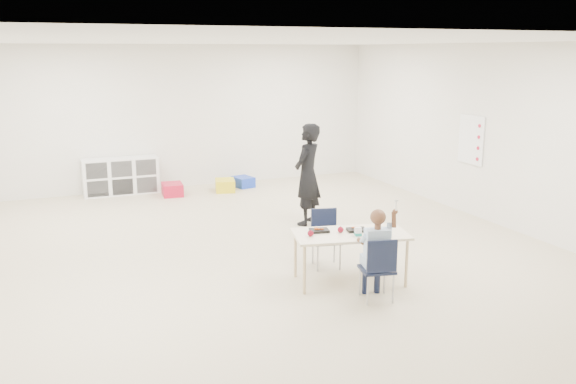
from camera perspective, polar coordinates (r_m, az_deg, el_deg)
name	(u,v)px	position (r m, az deg, el deg)	size (l,w,h in m)	color
room	(255,151)	(7.97, -3.13, 3.84)	(9.00, 9.02, 2.80)	beige
table	(350,257)	(7.25, 5.80, -6.09)	(1.43, 0.93, 0.61)	beige
chair_near	(377,268)	(6.78, 8.32, -7.05)	(0.35, 0.33, 0.73)	black
chair_far	(326,239)	(7.70, 3.61, -4.45)	(0.35, 0.33, 0.73)	black
child	(378,250)	(6.71, 8.37, -5.37)	(0.49, 0.49, 1.15)	#B4D0F4
lunch_tray_near	(356,230)	(7.23, 6.43, -3.54)	(0.22, 0.16, 0.03)	black
lunch_tray_far	(319,231)	(7.17, 2.94, -3.62)	(0.22, 0.16, 0.03)	black
milk_carton	(358,232)	(7.03, 6.57, -3.74)	(0.07, 0.07, 0.10)	white
bread_roll	(375,232)	(7.10, 8.13, -3.73)	(0.09, 0.09, 0.07)	#B37849
apple_near	(341,230)	(7.14, 4.95, -3.53)	(0.07, 0.07, 0.07)	maroon
apple_far	(311,233)	(6.98, 2.12, -3.89)	(0.07, 0.07, 0.07)	maroon
cubby_shelf	(121,176)	(12.01, -15.38, 1.45)	(1.40, 0.40, 0.70)	white
rules_poster	(471,140)	(10.48, 16.76, 4.71)	(0.02, 0.60, 0.80)	white
adult	(308,174)	(9.49, 1.84, 1.65)	(0.58, 0.38, 1.59)	black
bin_red	(172,189)	(11.72, -10.77, 0.24)	(0.37, 0.47, 0.23)	red
bin_yellow	(225,185)	(11.94, -5.91, 0.63)	(0.36, 0.47, 0.23)	yellow
bin_blue	(243,182)	(12.28, -4.20, 0.96)	(0.33, 0.42, 0.20)	#1938BC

